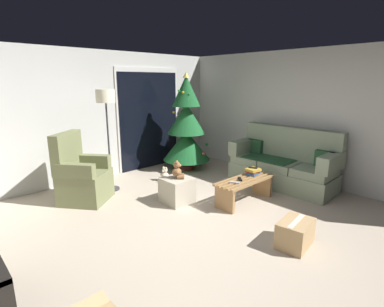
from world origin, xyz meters
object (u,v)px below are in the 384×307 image
coffee_table (245,187)px  floor_lamp (106,106)px  remote_black (240,179)px  cell_phone (253,168)px  remote_silver (235,183)px  teddy_bear_cream_by_tree (165,175)px  teddy_bear_chestnut (178,171)px  christmas_tree (186,128)px  armchair (82,177)px  cardboard_box_taped_mid_floor (295,233)px  couch (283,164)px  ottoman (177,190)px  book_stack (253,171)px

coffee_table → floor_lamp: floor_lamp is taller
remote_black → cell_phone: cell_phone is taller
remote_silver → teddy_bear_cream_by_tree: 1.75m
coffee_table → teddy_bear_chestnut: (-0.80, 0.73, 0.27)m
cell_phone → christmas_tree: size_ratio=0.07×
remote_black → teddy_bear_cream_by_tree: (-0.22, 1.68, -0.28)m
remote_black → armchair: bearing=176.8°
floor_lamp → cardboard_box_taped_mid_floor: size_ratio=3.43×
coffee_table → couch: bearing=0.6°
remote_black → ottoman: bearing=177.2°
remote_black → teddy_bear_cream_by_tree: size_ratio=0.55×
remote_silver → ottoman: remote_silver is taller
book_stack → cardboard_box_taped_mid_floor: book_stack is taller
teddy_bear_cream_by_tree → floor_lamp: bearing=164.8°
coffee_table → ottoman: ottoman is taller
remote_silver → armchair: armchair is taller
cell_phone → armchair: (-2.21, 1.76, -0.10)m
coffee_table → ottoman: (-0.81, 0.74, -0.06)m
cell_phone → armchair: 2.83m
couch → remote_silver: size_ratio=12.58×
remote_silver → teddy_bear_cream_by_tree: (-0.03, 1.73, -0.28)m
coffee_table → teddy_bear_cream_by_tree: (-0.31, 1.71, -0.14)m
floor_lamp → christmas_tree: bearing=1.2°
teddy_bear_cream_by_tree → cardboard_box_taped_mid_floor: size_ratio=0.55×
remote_black → book_stack: book_stack is taller
couch → cardboard_box_taped_mid_floor: couch is taller
remote_black → teddy_bear_cream_by_tree: 1.72m
floor_lamp → couch: bearing=-38.3°
floor_lamp → cardboard_box_taped_mid_floor: (0.69, -3.20, -1.35)m
couch → ottoman: bearing=160.0°
couch → cardboard_box_taped_mid_floor: size_ratio=3.77×
book_stack → cell_phone: size_ratio=1.87×
couch → teddy_bear_cream_by_tree: bearing=131.4°
armchair → floor_lamp: floor_lamp is taller
remote_silver → ottoman: size_ratio=0.35×
floor_lamp → teddy_bear_cream_by_tree: bearing=-15.2°
couch → ottoman: (-2.00, 0.73, -0.20)m
remote_silver → christmas_tree: bearing=44.2°
christmas_tree → teddy_bear_cream_by_tree: 1.22m
coffee_table → teddy_bear_chestnut: bearing=137.5°
coffee_table → christmas_tree: bearing=74.8°
book_stack → christmas_tree: christmas_tree is taller
book_stack → couch: bearing=-3.1°
cell_phone → teddy_bear_chestnut: (-1.12, 0.65, 0.03)m
armchair → remote_black: bearing=-44.9°
coffee_table → remote_black: bearing=159.6°
teddy_bear_chestnut → teddy_bear_cream_by_tree: (0.49, 0.98, -0.41)m
teddy_bear_chestnut → coffee_table: bearing=-42.5°
christmas_tree → ottoman: size_ratio=4.77×
cell_phone → teddy_bear_cream_by_tree: bearing=87.3°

